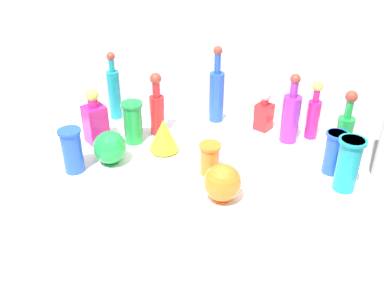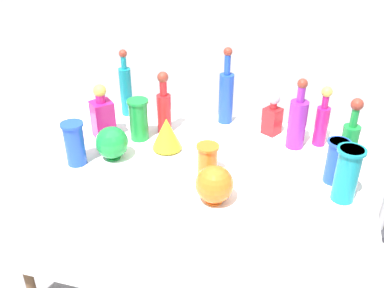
% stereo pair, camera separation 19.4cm
% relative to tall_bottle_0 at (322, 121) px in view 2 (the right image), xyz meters
% --- Properties ---
extents(ground_plane, '(40.00, 40.00, 0.00)m').
position_rel_tall_bottle_0_xyz_m(ground_plane, '(-0.56, -0.34, -0.89)').
color(ground_plane, gray).
extents(display_table, '(1.61, 1.06, 0.76)m').
position_rel_tall_bottle_0_xyz_m(display_table, '(-0.56, -0.38, -0.20)').
color(display_table, white).
rests_on(display_table, ground).
extents(tall_bottle_0, '(0.06, 0.06, 0.31)m').
position_rel_tall_bottle_0_xyz_m(tall_bottle_0, '(0.00, 0.00, 0.00)').
color(tall_bottle_0, '#C61972').
rests_on(tall_bottle_0, display_table).
extents(tall_bottle_1, '(0.07, 0.07, 0.35)m').
position_rel_tall_bottle_0_xyz_m(tall_bottle_1, '(0.12, -0.21, 0.01)').
color(tall_bottle_1, '#198C38').
rests_on(tall_bottle_1, display_table).
extents(tall_bottle_2, '(0.07, 0.07, 0.38)m').
position_rel_tall_bottle_0_xyz_m(tall_bottle_2, '(-1.06, 0.06, 0.02)').
color(tall_bottle_2, teal).
rests_on(tall_bottle_2, display_table).
extents(tall_bottle_3, '(0.09, 0.09, 0.36)m').
position_rel_tall_bottle_0_xyz_m(tall_bottle_3, '(-0.12, -0.06, 0.01)').
color(tall_bottle_3, purple).
rests_on(tall_bottle_3, display_table).
extents(tall_bottle_4, '(0.08, 0.08, 0.42)m').
position_rel_tall_bottle_0_xyz_m(tall_bottle_4, '(-0.50, 0.12, 0.03)').
color(tall_bottle_4, blue).
rests_on(tall_bottle_4, display_table).
extents(tall_bottle_5, '(0.07, 0.07, 0.33)m').
position_rel_tall_bottle_0_xyz_m(tall_bottle_5, '(-0.78, -0.08, 0.01)').
color(tall_bottle_5, red).
rests_on(tall_bottle_5, display_table).
extents(square_decanter_0, '(0.11, 0.11, 0.23)m').
position_rel_tall_bottle_0_xyz_m(square_decanter_0, '(-0.24, 0.05, -0.03)').
color(square_decanter_0, red).
rests_on(square_decanter_0, display_table).
extents(square_decanter_1, '(0.14, 0.14, 0.28)m').
position_rel_tall_bottle_0_xyz_m(square_decanter_1, '(-1.07, -0.21, -0.01)').
color(square_decanter_1, '#C61972').
rests_on(square_decanter_1, display_table).
extents(slender_vase_0, '(0.11, 0.11, 0.21)m').
position_rel_tall_bottle_0_xyz_m(slender_vase_0, '(-0.88, -0.19, -0.02)').
color(slender_vase_0, '#198C38').
rests_on(slender_vase_0, display_table).
extents(slender_vase_1, '(0.10, 0.10, 0.15)m').
position_rel_tall_bottle_0_xyz_m(slender_vase_1, '(-0.47, -0.41, -0.05)').
color(slender_vase_1, orange).
rests_on(slender_vase_1, display_table).
extents(slender_vase_2, '(0.10, 0.10, 0.21)m').
position_rel_tall_bottle_0_xyz_m(slender_vase_2, '(-1.07, -0.49, -0.02)').
color(slender_vase_2, blue).
rests_on(slender_vase_2, display_table).
extents(slender_vase_3, '(0.10, 0.10, 0.20)m').
position_rel_tall_bottle_0_xyz_m(slender_vase_3, '(0.07, -0.31, -0.02)').
color(slender_vase_3, blue).
rests_on(slender_vase_3, display_table).
extents(slender_vase_4, '(0.11, 0.11, 0.24)m').
position_rel_tall_bottle_0_xyz_m(slender_vase_4, '(0.10, -0.44, -0.01)').
color(slender_vase_4, teal).
rests_on(slender_vase_4, display_table).
extents(fluted_vase_0, '(0.15, 0.15, 0.17)m').
position_rel_tall_bottle_0_xyz_m(fluted_vase_0, '(-0.71, -0.25, -0.04)').
color(fluted_vase_0, yellow).
rests_on(fluted_vase_0, display_table).
extents(round_bowl_0, '(0.15, 0.15, 0.16)m').
position_rel_tall_bottle_0_xyz_m(round_bowl_0, '(-0.40, -0.59, -0.05)').
color(round_bowl_0, orange).
rests_on(round_bowl_0, display_table).
extents(round_bowl_1, '(0.15, 0.15, 0.16)m').
position_rel_tall_bottle_0_xyz_m(round_bowl_1, '(-0.93, -0.40, -0.05)').
color(round_bowl_1, '#198C38').
rests_on(round_bowl_1, display_table).
extents(price_tag_left, '(0.05, 0.01, 0.04)m').
position_rel_tall_bottle_0_xyz_m(price_tag_left, '(-0.01, -0.77, -0.11)').
color(price_tag_left, white).
rests_on(price_tag_left, display_table).
extents(price_tag_center, '(0.05, 0.02, 0.05)m').
position_rel_tall_bottle_0_xyz_m(price_tag_center, '(-0.05, -0.78, -0.11)').
color(price_tag_center, white).
rests_on(price_tag_center, display_table).
extents(price_tag_right, '(0.05, 0.02, 0.04)m').
position_rel_tall_bottle_0_xyz_m(price_tag_right, '(-0.25, -0.80, -0.11)').
color(price_tag_right, white).
rests_on(price_tag_right, display_table).
extents(cardboard_box_behind_left, '(0.47, 0.42, 0.35)m').
position_rel_tall_bottle_0_xyz_m(cardboard_box_behind_left, '(-0.91, 0.58, -0.76)').
color(cardboard_box_behind_left, tan).
rests_on(cardboard_box_behind_left, ground).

